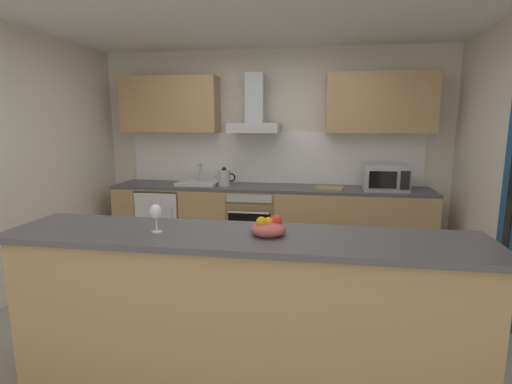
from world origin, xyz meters
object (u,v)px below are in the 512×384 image
(microwave, at_px, (386,178))
(kettle, at_px, (224,178))
(range_hood, at_px, (255,114))
(fruit_bowl, at_px, (269,228))
(chopping_board, at_px, (329,188))
(refrigerator, at_px, (165,220))
(sink, at_px, (198,183))
(wine_glass, at_px, (156,213))
(oven, at_px, (253,221))

(microwave, xyz_separation_m, kettle, (-1.94, -0.01, -0.04))
(microwave, relative_size, kettle, 1.73)
(microwave, height_order, kettle, microwave)
(range_hood, bearing_deg, fruit_bowl, -78.63)
(chopping_board, bearing_deg, fruit_bowl, -99.74)
(fruit_bowl, bearing_deg, chopping_board, 80.26)
(refrigerator, bearing_deg, fruit_bowl, -55.20)
(range_hood, bearing_deg, refrigerator, -173.59)
(sink, xyz_separation_m, kettle, (0.35, -0.04, 0.08))
(range_hood, distance_m, chopping_board, 1.29)
(chopping_board, bearing_deg, kettle, -179.56)
(wine_glass, height_order, fruit_bowl, wine_glass)
(sink, height_order, kettle, sink)
(oven, distance_m, refrigerator, 1.18)
(range_hood, xyz_separation_m, wine_glass, (-0.18, -2.63, -0.66))
(oven, xyz_separation_m, microwave, (1.58, -0.03, 0.59))
(kettle, bearing_deg, fruit_bowl, -69.99)
(refrigerator, bearing_deg, microwave, -0.52)
(sink, distance_m, fruit_bowl, 2.75)
(wine_glass, height_order, chopping_board, wine_glass)
(refrigerator, bearing_deg, oven, 0.13)
(microwave, relative_size, wine_glass, 2.81)
(wine_glass, bearing_deg, sink, 101.93)
(kettle, bearing_deg, range_hood, 24.39)
(oven, height_order, kettle, kettle)
(range_hood, bearing_deg, wine_glass, -93.95)
(range_hood, xyz_separation_m, chopping_board, (0.93, -0.15, -0.88))
(oven, xyz_separation_m, range_hood, (-0.00, 0.13, 1.33))
(fruit_bowl, bearing_deg, kettle, 110.01)
(sink, relative_size, chopping_board, 1.47)
(range_hood, bearing_deg, microwave, -5.70)
(microwave, height_order, wine_glass, microwave)
(refrigerator, relative_size, kettle, 2.94)
(refrigerator, xyz_separation_m, microwave, (2.76, -0.03, 0.62))
(kettle, bearing_deg, microwave, 0.17)
(sink, xyz_separation_m, chopping_board, (1.64, -0.03, -0.02))
(sink, xyz_separation_m, range_hood, (0.71, 0.12, 0.86))
(wine_glass, bearing_deg, range_hood, 86.05)
(sink, bearing_deg, microwave, -0.97)
(fruit_bowl, xyz_separation_m, chopping_board, (0.41, 2.42, -0.14))
(refrigerator, bearing_deg, kettle, -2.17)
(wine_glass, relative_size, chopping_board, 0.52)
(oven, xyz_separation_m, fruit_bowl, (0.52, -2.44, 0.59))
(oven, relative_size, chopping_board, 2.35)
(refrigerator, relative_size, fruit_bowl, 3.86)
(kettle, height_order, wine_glass, wine_glass)
(range_hood, height_order, wine_glass, range_hood)
(sink, xyz_separation_m, fruit_bowl, (1.23, -2.45, 0.12))
(oven, xyz_separation_m, chopping_board, (0.93, -0.02, 0.45))
(wine_glass, bearing_deg, fruit_bowl, 4.60)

